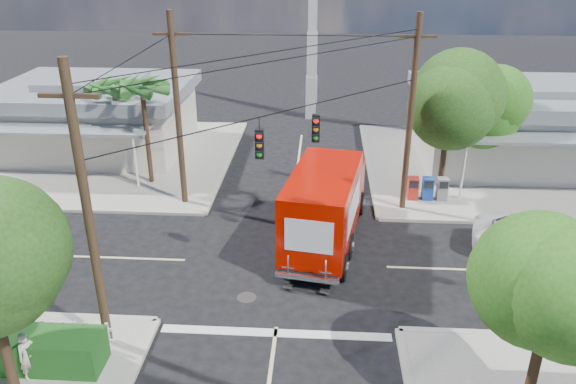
{
  "coord_description": "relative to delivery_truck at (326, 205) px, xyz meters",
  "views": [
    {
      "loc": [
        1.35,
        -18.98,
        11.66
      ],
      "look_at": [
        0.0,
        2.0,
        2.2
      ],
      "focal_mm": 35.0,
      "sensor_mm": 36.0,
      "label": 1
    }
  ],
  "objects": [
    {
      "name": "ground",
      "position": [
        -1.56,
        -1.88,
        -1.73
      ],
      "size": [
        120.0,
        120.0,
        0.0
      ],
      "primitive_type": "plane",
      "color": "black",
      "rests_on": "ground"
    },
    {
      "name": "sidewalk_nw",
      "position": [
        -12.44,
        9.0,
        -1.66
      ],
      "size": [
        14.12,
        14.12,
        0.14
      ],
      "color": "gray",
      "rests_on": "ground"
    },
    {
      "name": "palm_nw_front",
      "position": [
        -9.06,
        5.62,
        3.31
      ],
      "size": [
        3.01,
        3.08,
        5.59
      ],
      "color": "#422D1C",
      "rests_on": "sidewalk_nw"
    },
    {
      "name": "pedestrian",
      "position": [
        -8.38,
        -8.79,
        -0.82
      ],
      "size": [
        0.6,
        0.67,
        1.54
      ],
      "primitive_type": "imported",
      "rotation": [
        0.0,
        0.0,
        1.06
      ],
      "color": "beige",
      "rests_on": "sidewalk_sw"
    },
    {
      "name": "utility_poles",
      "position": [
        -3.15,
        -0.27,
        2.94
      ],
      "size": [
        12.0,
        10.68,
        9.0
      ],
      "color": "#473321",
      "rests_on": "ground"
    },
    {
      "name": "building_nw",
      "position": [
        -13.56,
        10.59,
        0.49
      ],
      "size": [
        10.8,
        10.2,
        4.3
      ],
      "color": "beige",
      "rests_on": "sidewalk_nw"
    },
    {
      "name": "sidewalk_ne",
      "position": [
        9.32,
        9.0,
        -1.66
      ],
      "size": [
        14.12,
        14.12,
        0.14
      ],
      "color": "gray",
      "rests_on": "ground"
    },
    {
      "name": "parked_car",
      "position": [
        8.66,
        -0.65,
        -0.99
      ],
      "size": [
        5.85,
        3.91,
        1.49
      ],
      "primitive_type": "imported",
      "rotation": [
        0.0,
        0.0,
        1.28
      ],
      "color": "silver",
      "rests_on": "ground"
    },
    {
      "name": "tree_ne_front",
      "position": [
        5.65,
        4.88,
        3.03
      ],
      "size": [
        4.21,
        4.14,
        6.66
      ],
      "color": "#422D1C",
      "rests_on": "sidewalk_ne"
    },
    {
      "name": "vending_boxes",
      "position": [
        4.94,
        4.32,
        -1.04
      ],
      "size": [
        1.9,
        0.5,
        1.1
      ],
      "color": "red",
      "rests_on": "sidewalk_ne"
    },
    {
      "name": "road_markings",
      "position": [
        -1.56,
        -3.35,
        -1.73
      ],
      "size": [
        32.0,
        32.0,
        0.01
      ],
      "color": "beige",
      "rests_on": "ground"
    },
    {
      "name": "tree_se",
      "position": [
        5.45,
        -9.12,
        2.31
      ],
      "size": [
        3.67,
        3.54,
        5.62
      ],
      "color": "#422D1C",
      "rests_on": "sidewalk_se"
    },
    {
      "name": "radio_tower",
      "position": [
        -1.06,
        18.12,
        3.91
      ],
      "size": [
        0.8,
        0.8,
        17.0
      ],
      "color": "silver",
      "rests_on": "ground"
    },
    {
      "name": "palm_nw_back",
      "position": [
        -11.06,
        7.12,
        2.94
      ],
      "size": [
        3.01,
        3.08,
        5.19
      ],
      "color": "#422D1C",
      "rests_on": "sidewalk_nw"
    },
    {
      "name": "delivery_truck",
      "position": [
        0.0,
        0.0,
        0.0
      ],
      "size": [
        3.65,
        8.16,
        3.41
      ],
      "color": "black",
      "rests_on": "ground"
    },
    {
      "name": "picket_fence",
      "position": [
        -9.36,
        -7.48,
        -1.05
      ],
      "size": [
        5.94,
        0.06,
        1.0
      ],
      "color": "silver",
      "rests_on": "sidewalk_sw"
    },
    {
      "name": "building_ne",
      "position": [
        10.94,
        10.09,
        0.59
      ],
      "size": [
        11.8,
        10.2,
        4.5
      ],
      "color": "beige",
      "rests_on": "sidewalk_ne"
    },
    {
      "name": "tree_ne_back",
      "position": [
        8.25,
        7.08,
        2.45
      ],
      "size": [
        3.77,
        3.66,
        5.82
      ],
      "color": "#422D1C",
      "rests_on": "sidewalk_ne"
    }
  ]
}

